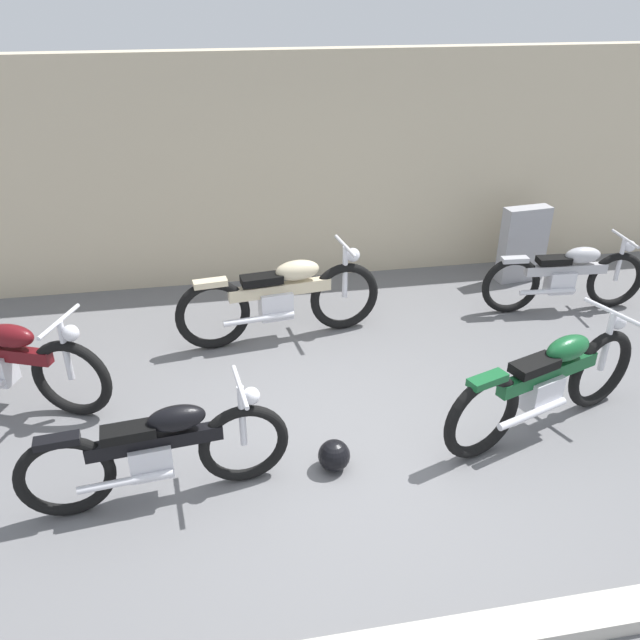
{
  "coord_description": "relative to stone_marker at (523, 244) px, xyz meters",
  "views": [
    {
      "loc": [
        -0.97,
        -4.04,
        3.47
      ],
      "look_at": [
        -0.0,
        1.31,
        0.55
      ],
      "focal_mm": 35.73,
      "sensor_mm": 36.0,
      "label": 1
    }
  ],
  "objects": [
    {
      "name": "ground_plane",
      "position": [
        -2.93,
        -2.98,
        -0.49
      ],
      "size": [
        40.0,
        40.0,
        0.0
      ],
      "primitive_type": "plane",
      "color": "slate"
    },
    {
      "name": "building_wall",
      "position": [
        -2.93,
        0.73,
        0.9
      ],
      "size": [
        18.0,
        0.3,
        2.78
      ],
      "primitive_type": "cube",
      "color": "beige",
      "rests_on": "ground_plane"
    },
    {
      "name": "stone_marker",
      "position": [
        0.0,
        0.0,
        0.0
      ],
      "size": [
        0.61,
        0.26,
        0.97
      ],
      "primitive_type": "cube",
      "rotation": [
        0.0,
        0.0,
        0.11
      ],
      "color": "#9E9EA3",
      "rests_on": "ground_plane"
    },
    {
      "name": "helmet",
      "position": [
        -3.09,
        -3.16,
        -0.36
      ],
      "size": [
        0.26,
        0.26,
        0.26
      ],
      "primitive_type": "sphere",
      "color": "black",
      "rests_on": "ground_plane"
    },
    {
      "name": "motorcycle_green",
      "position": [
        -1.21,
        -2.96,
        -0.02
      ],
      "size": [
        2.07,
        0.94,
        0.97
      ],
      "rotation": [
        0.0,
        0.0,
        0.34
      ],
      "color": "black",
      "rests_on": "ground_plane"
    },
    {
      "name": "motorcycle_cream",
      "position": [
        -3.22,
        -0.98,
        -0.0
      ],
      "size": [
        2.23,
        0.64,
        1.0
      ],
      "rotation": [
        0.0,
        0.0,
        0.13
      ],
      "color": "black",
      "rests_on": "ground_plane"
    },
    {
      "name": "motorcycle_maroon",
      "position": [
        -5.85,
        -1.78,
        -0.02
      ],
      "size": [
        2.04,
        0.98,
        0.97
      ],
      "rotation": [
        0.0,
        0.0,
        -0.38
      ],
      "color": "black",
      "rests_on": "ground_plane"
    },
    {
      "name": "motorcycle_black",
      "position": [
        -4.41,
        -3.22,
        -0.06
      ],
      "size": [
        1.98,
        0.55,
        0.89
      ],
      "rotation": [
        0.0,
        0.0,
        0.11
      ],
      "color": "black",
      "rests_on": "ground_plane"
    },
    {
      "name": "motorcycle_silver",
      "position": [
        0.11,
        -0.89,
        -0.06
      ],
      "size": [
        1.96,
        0.55,
        0.88
      ],
      "rotation": [
        0.0,
        0.0,
        -0.07
      ],
      "color": "black",
      "rests_on": "ground_plane"
    }
  ]
}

